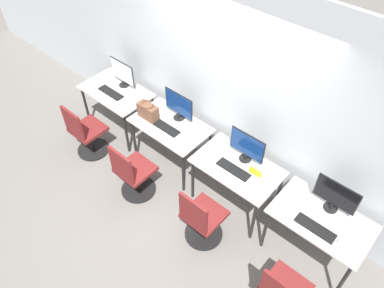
{
  "coord_description": "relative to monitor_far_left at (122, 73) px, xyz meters",
  "views": [
    {
      "loc": [
        2.13,
        -2.28,
        4.19
      ],
      "look_at": [
        0.0,
        0.13,
        0.91
      ],
      "focal_mm": 35.0,
      "sensor_mm": 36.0,
      "label": 1
    }
  ],
  "objects": [
    {
      "name": "keyboard_right",
      "position": [
        2.26,
        -0.26,
        -0.21
      ],
      "size": [
        0.44,
        0.13,
        0.02
      ],
      "color": "black",
      "rests_on": "desk_right"
    },
    {
      "name": "mouse_far_left",
      "position": [
        0.28,
        -0.28,
        -0.21
      ],
      "size": [
        0.06,
        0.09,
        0.03
      ],
      "color": "silver",
      "rests_on": "desk_far_left"
    },
    {
      "name": "monitor_right",
      "position": [
        2.26,
        -0.02,
        0.0
      ],
      "size": [
        0.48,
        0.16,
        0.41
      ],
      "color": "black",
      "rests_on": "desk_right"
    },
    {
      "name": "mouse_far_right",
      "position": [
        3.67,
        -0.31,
        -0.21
      ],
      "size": [
        0.06,
        0.09,
        0.03
      ],
      "color": "silver",
      "rests_on": "desk_far_right"
    },
    {
      "name": "desk_far_right",
      "position": [
        3.39,
        -0.17,
        -0.32
      ],
      "size": [
        1.06,
        0.65,
        0.76
      ],
      "color": "silver",
      "rests_on": "ground_plane"
    },
    {
      "name": "mouse_left",
      "position": [
        1.41,
        -0.3,
        -0.21
      ],
      "size": [
        0.06,
        0.09,
        0.03
      ],
      "color": "silver",
      "rests_on": "desk_left"
    },
    {
      "name": "office_chair_far_left",
      "position": [
        0.06,
        -0.86,
        -0.6
      ],
      "size": [
        0.48,
        0.48,
        0.91
      ],
      "color": "black",
      "rests_on": "ground_plane"
    },
    {
      "name": "mouse_right",
      "position": [
        2.56,
        -0.27,
        -0.21
      ],
      "size": [
        0.06,
        0.09,
        0.03
      ],
      "color": "silver",
      "rests_on": "desk_right"
    },
    {
      "name": "placard_right",
      "position": [
        2.5,
        -0.14,
        -0.18
      ],
      "size": [
        0.16,
        0.03,
        0.08
      ],
      "color": "yellow",
      "rests_on": "desk_right"
    },
    {
      "name": "keyboard_left",
      "position": [
        1.13,
        -0.27,
        -0.21
      ],
      "size": [
        0.44,
        0.13,
        0.02
      ],
      "color": "black",
      "rests_on": "desk_left"
    },
    {
      "name": "monitor_far_right",
      "position": [
        3.39,
        0.01,
        0.0
      ],
      "size": [
        0.48,
        0.16,
        0.41
      ],
      "color": "black",
      "rests_on": "desk_far_right"
    },
    {
      "name": "desk_left",
      "position": [
        1.13,
        -0.17,
        -0.32
      ],
      "size": [
        1.06,
        0.65,
        0.76
      ],
      "color": "silver",
      "rests_on": "ground_plane"
    },
    {
      "name": "monitor_left",
      "position": [
        1.13,
        0.0,
        0.0
      ],
      "size": [
        0.48,
        0.16,
        0.41
      ],
      "color": "black",
      "rests_on": "desk_left"
    },
    {
      "name": "office_chair_right",
      "position": [
        2.28,
        -0.86,
        -0.6
      ],
      "size": [
        0.48,
        0.48,
        0.91
      ],
      "color": "black",
      "rests_on": "ground_plane"
    },
    {
      "name": "ground_plane",
      "position": [
        1.7,
        -0.5,
        -0.98
      ],
      "size": [
        20.0,
        20.0,
        0.0
      ],
      "primitive_type": "plane",
      "color": "slate"
    },
    {
      "name": "office_chair_left",
      "position": [
        1.14,
        -0.92,
        -0.6
      ],
      "size": [
        0.48,
        0.48,
        0.91
      ],
      "color": "black",
      "rests_on": "ground_plane"
    },
    {
      "name": "wall_back",
      "position": [
        1.7,
        0.28,
        0.42
      ],
      "size": [
        12.0,
        0.05,
        2.8
      ],
      "color": "#B7BCC1",
      "rests_on": "ground_plane"
    },
    {
      "name": "desk_right",
      "position": [
        2.26,
        -0.17,
        -0.32
      ],
      "size": [
        1.06,
        0.65,
        0.76
      ],
      "color": "silver",
      "rests_on": "ground_plane"
    },
    {
      "name": "desk_far_left",
      "position": [
        0.0,
        -0.17,
        -0.32
      ],
      "size": [
        1.06,
        0.65,
        0.76
      ],
      "color": "silver",
      "rests_on": "ground_plane"
    },
    {
      "name": "handbag",
      "position": [
        0.81,
        -0.27,
        -0.11
      ],
      "size": [
        0.3,
        0.18,
        0.25
      ],
      "color": "brown",
      "rests_on": "desk_left"
    },
    {
      "name": "keyboard_far_left",
      "position": [
        0.0,
        -0.26,
        -0.21
      ],
      "size": [
        0.44,
        0.13,
        0.02
      ],
      "color": "black",
      "rests_on": "desk_far_left"
    },
    {
      "name": "keyboard_far_right",
      "position": [
        3.39,
        -0.33,
        -0.21
      ],
      "size": [
        0.44,
        0.13,
        0.02
      ],
      "color": "black",
      "rests_on": "desk_far_right"
    },
    {
      "name": "monitor_far_left",
      "position": [
        0.0,
        0.0,
        0.0
      ],
      "size": [
        0.48,
        0.16,
        0.41
      ],
      "color": "black",
      "rests_on": "desk_far_left"
    }
  ]
}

